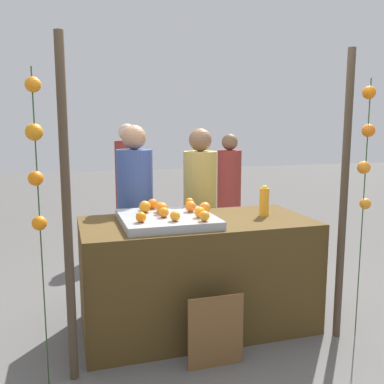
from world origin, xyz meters
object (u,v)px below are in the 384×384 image
orange_0 (189,202)px  chalkboard_sign (215,332)px  juice_bottle (264,202)px  vendor_right (200,217)px  orange_1 (162,208)px  stall_counter (197,274)px  vendor_left (136,220)px

orange_0 → chalkboard_sign: (-0.07, -0.85, -0.72)m
juice_bottle → vendor_right: bearing=115.6°
orange_1 → chalkboard_sign: bearing=-71.6°
orange_1 → vendor_right: size_ratio=0.06×
orange_1 → juice_bottle: (0.84, -0.03, 0.01)m
stall_counter → juice_bottle: 0.79m
chalkboard_sign → orange_1: bearing=108.4°
stall_counter → orange_1: orange_1 is taller
orange_0 → orange_1: orange_1 is taller
juice_bottle → orange_1: bearing=178.0°
vendor_left → vendor_right: vendor_left is taller
orange_1 → juice_bottle: juice_bottle is taller
orange_1 → vendor_left: 0.68m
vendor_right → orange_0: bearing=-118.2°
stall_counter → orange_1: (-0.27, 0.03, 0.54)m
juice_bottle → chalkboard_sign: (-0.63, -0.60, -0.74)m
orange_1 → juice_bottle: size_ratio=0.36×
stall_counter → vendor_left: 0.83m
orange_0 → vendor_left: vendor_left is taller
orange_1 → orange_0: bearing=37.8°
orange_0 → vendor_left: bearing=132.9°
stall_counter → orange_0: orange_0 is taller
stall_counter → vendor_right: bearing=70.6°
orange_0 → vendor_right: 0.55m
stall_counter → vendor_right: 0.79m
chalkboard_sign → vendor_left: 1.40m
orange_1 → vendor_left: bearing=99.1°
orange_0 → chalkboard_sign: size_ratio=0.15×
orange_1 → chalkboard_sign: orange_1 is taller
vendor_left → chalkboard_sign: bearing=-76.1°
chalkboard_sign → stall_counter: bearing=84.0°
juice_bottle → chalkboard_sign: 1.15m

